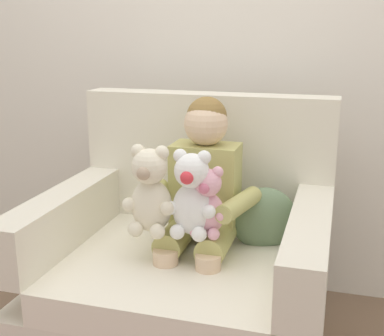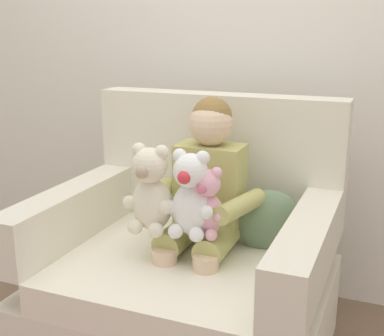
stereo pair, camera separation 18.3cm
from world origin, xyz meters
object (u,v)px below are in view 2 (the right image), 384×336
Objects in this scene: seated_child at (204,195)px; plush_white at (191,196)px; throw_pillow at (268,222)px; armchair at (189,279)px; plush_pink at (206,204)px; plush_cream at (151,191)px.

plush_white is (0.01, -0.16, 0.04)m from seated_child.
armchair is at bearing -155.80° from throw_pillow.
armchair reaches higher than plush_white.
seated_child is at bearing -157.08° from throw_pillow.
plush_pink is 0.81× the size of plush_white.
seated_child reaches higher than plush_pink.
throw_pillow is at bearing 53.91° from plush_white.
armchair is 0.39m from throw_pillow.
plush_cream is 0.15m from plush_white.
plush_cream is at bearing -143.58° from throw_pillow.
plush_cream is (-0.09, -0.15, 0.40)m from armchair.
throw_pillow is (0.23, 0.10, -0.11)m from seated_child.
plush_white is (0.15, 0.02, -0.01)m from plush_cream.
plush_pink reaches higher than throw_pillow.
armchair is 0.40m from plush_pink.
seated_child is at bearing 33.63° from plush_cream.
seated_child is 2.51× the size of plush_cream.
plush_pink is at bearing -43.75° from armchair.
armchair reaches higher than throw_pillow.
seated_child is 0.23m from plush_cream.
plush_white is (0.06, -0.13, 0.40)m from armchair.
armchair reaches higher than plush_pink.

